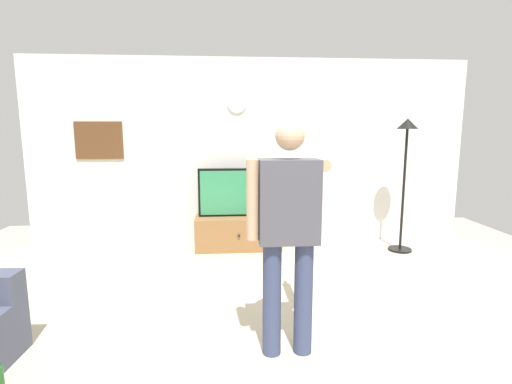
% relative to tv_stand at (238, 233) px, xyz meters
% --- Properties ---
extents(ground_plane, '(8.40, 8.40, 0.00)m').
position_rel_tv_stand_xyz_m(ground_plane, '(0.20, -2.60, -0.23)').
color(ground_plane, beige).
extents(back_wall, '(6.40, 0.10, 2.70)m').
position_rel_tv_stand_xyz_m(back_wall, '(0.20, 0.35, 1.12)').
color(back_wall, silver).
rests_on(back_wall, ground_plane).
extents(tv_stand, '(1.21, 0.49, 0.47)m').
position_rel_tv_stand_xyz_m(tv_stand, '(0.00, 0.00, 0.00)').
color(tv_stand, olive).
rests_on(tv_stand, ground_plane).
extents(television, '(1.12, 0.07, 0.68)m').
position_rel_tv_stand_xyz_m(television, '(0.00, 0.05, 0.58)').
color(television, black).
rests_on(television, tv_stand).
extents(wall_clock, '(0.27, 0.03, 0.27)m').
position_rel_tv_stand_xyz_m(wall_clock, '(0.00, 0.29, 1.83)').
color(wall_clock, white).
extents(framed_picture, '(0.66, 0.04, 0.53)m').
position_rel_tv_stand_xyz_m(framed_picture, '(-1.95, 0.30, 1.30)').
color(framed_picture, brown).
extents(floor_lamp, '(0.32, 0.32, 1.84)m').
position_rel_tv_stand_xyz_m(floor_lamp, '(2.27, -0.28, 1.08)').
color(floor_lamp, black).
rests_on(floor_lamp, ground_plane).
extents(person_standing_nearer_lamp, '(0.61, 0.78, 1.76)m').
position_rel_tv_stand_xyz_m(person_standing_nearer_lamp, '(0.28, -2.62, 0.77)').
color(person_standing_nearer_lamp, '#384266').
rests_on(person_standing_nearer_lamp, ground_plane).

